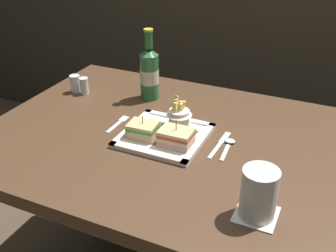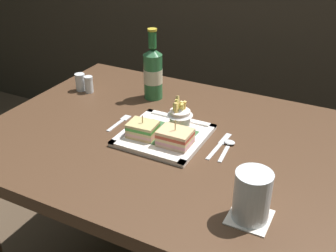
{
  "view_description": "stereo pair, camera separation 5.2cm",
  "coord_description": "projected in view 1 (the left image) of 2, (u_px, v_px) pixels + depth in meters",
  "views": [
    {
      "loc": [
        0.46,
        -1.03,
        1.42
      ],
      "look_at": [
        -0.01,
        -0.01,
        0.8
      ],
      "focal_mm": 43.84,
      "sensor_mm": 36.0,
      "label": 1
    },
    {
      "loc": [
        0.51,
        -1.01,
        1.42
      ],
      "look_at": [
        -0.01,
        -0.01,
        0.8
      ],
      "focal_mm": 43.84,
      "sensor_mm": 36.0,
      "label": 2
    }
  ],
  "objects": [
    {
      "name": "pepper_shaker",
      "position": [
        84.0,
        87.0,
        1.58
      ],
      "size": [
        0.03,
        0.03,
        0.07
      ],
      "color": "silver",
      "rests_on": "dining_table"
    },
    {
      "name": "fries_cup",
      "position": [
        179.0,
        115.0,
        1.33
      ],
      "size": [
        0.08,
        0.08,
        0.11
      ],
      "color": "#F5DDD3",
      "rests_on": "square_plate"
    },
    {
      "name": "knife",
      "position": [
        220.0,
        144.0,
        1.27
      ],
      "size": [
        0.02,
        0.17,
        0.0
      ],
      "color": "silver",
      "rests_on": "dining_table"
    },
    {
      "name": "sandwich_half_left",
      "position": [
        143.0,
        130.0,
        1.28
      ],
      "size": [
        0.09,
        0.08,
        0.07
      ],
      "color": "tan",
      "rests_on": "square_plate"
    },
    {
      "name": "sandwich_half_right",
      "position": [
        176.0,
        137.0,
        1.24
      ],
      "size": [
        0.1,
        0.08,
        0.08
      ],
      "color": "#E1B08E",
      "rests_on": "square_plate"
    },
    {
      "name": "spoon",
      "position": [
        229.0,
        144.0,
        1.26
      ],
      "size": [
        0.03,
        0.12,
        0.01
      ],
      "color": "silver",
      "rests_on": "dining_table"
    },
    {
      "name": "salt_shaker",
      "position": [
        75.0,
        85.0,
        1.6
      ],
      "size": [
        0.04,
        0.04,
        0.07
      ],
      "color": "silver",
      "rests_on": "dining_table"
    },
    {
      "name": "water_glass",
      "position": [
        259.0,
        195.0,
        0.95
      ],
      "size": [
        0.09,
        0.09,
        0.13
      ],
      "color": "silver",
      "rests_on": "dining_table"
    },
    {
      "name": "drink_coaster",
      "position": [
        256.0,
        215.0,
        0.98
      ],
      "size": [
        0.1,
        0.1,
        0.0
      ],
      "primitive_type": "cube",
      "color": "silver",
      "rests_on": "dining_table"
    },
    {
      "name": "fork",
      "position": [
        119.0,
        123.0,
        1.39
      ],
      "size": [
        0.02,
        0.12,
        0.0
      ],
      "color": "silver",
      "rests_on": "dining_table"
    },
    {
      "name": "dining_table",
      "position": [
        171.0,
        166.0,
        1.37
      ],
      "size": [
        1.21,
        0.88,
        0.76
      ],
      "color": "#4D3321",
      "rests_on": "ground_plane"
    },
    {
      "name": "square_plate",
      "position": [
        164.0,
        136.0,
        1.3
      ],
      "size": [
        0.26,
        0.26,
        0.02
      ],
      "color": "white",
      "rests_on": "dining_table"
    },
    {
      "name": "beer_bottle",
      "position": [
        149.0,
        73.0,
        1.52
      ],
      "size": [
        0.07,
        0.07,
        0.27
      ],
      "color": "#2C6C3C",
      "rests_on": "dining_table"
    }
  ]
}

